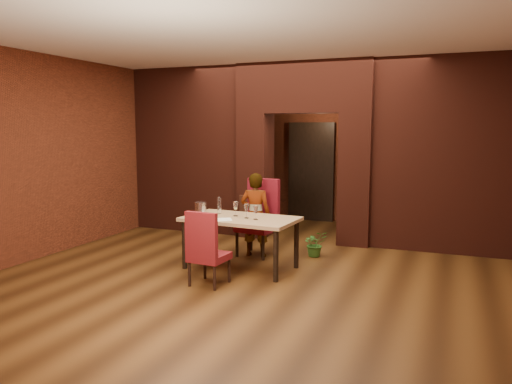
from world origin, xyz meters
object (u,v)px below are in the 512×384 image
(wine_glass_b, at_px, (246,211))
(person_seated, at_px, (255,215))
(wine_bucket, at_px, (201,209))
(dining_table, at_px, (241,243))
(chair_far, at_px, (257,218))
(wine_glass_c, at_px, (256,213))
(wine_glass_a, at_px, (236,209))
(chair_near, at_px, (209,247))
(potted_plant, at_px, (315,244))
(water_bottle, at_px, (219,205))

(wine_glass_b, bearing_deg, person_seated, 102.31)
(wine_bucket, bearing_deg, dining_table, 12.64)
(chair_far, xyz_separation_m, wine_glass_c, (0.33, -0.87, 0.24))
(dining_table, height_order, wine_glass_a, wine_glass_a)
(chair_near, xyz_separation_m, wine_glass_a, (-0.03, 0.92, 0.37))
(wine_glass_c, distance_m, wine_bucket, 0.85)
(wine_glass_c, bearing_deg, chair_far, 110.85)
(chair_near, bearing_deg, dining_table, -90.92)
(dining_table, relative_size, chair_far, 1.32)
(wine_glass_a, bearing_deg, person_seated, 85.73)
(wine_glass_b, bearing_deg, dining_table, 163.80)
(dining_table, relative_size, wine_glass_c, 8.25)
(wine_glass_b, bearing_deg, chair_near, -102.66)
(person_seated, relative_size, wine_glass_c, 6.85)
(wine_bucket, bearing_deg, wine_glass_a, 23.00)
(chair_near, bearing_deg, wine_glass_a, -83.80)
(chair_far, relative_size, person_seated, 0.91)
(dining_table, height_order, wine_glass_c, wine_glass_c)
(person_seated, bearing_deg, wine_glass_a, 78.51)
(wine_glass_b, distance_m, wine_bucket, 0.70)
(dining_table, height_order, chair_near, chair_near)
(person_seated, distance_m, wine_glass_a, 0.69)
(wine_glass_a, height_order, potted_plant, wine_glass_a)
(wine_glass_c, bearing_deg, wine_glass_a, 158.31)
(wine_glass_c, distance_m, water_bottle, 0.72)
(wine_glass_a, relative_size, water_bottle, 0.81)
(chair_far, height_order, wine_glass_c, chair_far)
(person_seated, distance_m, water_bottle, 0.71)
(person_seated, height_order, wine_glass_b, person_seated)
(chair_far, xyz_separation_m, potted_plant, (0.89, 0.27, -0.40))
(chair_far, relative_size, potted_plant, 2.95)
(wine_bucket, bearing_deg, chair_near, -54.81)
(wine_bucket, relative_size, water_bottle, 0.79)
(chair_far, relative_size, water_bottle, 4.66)
(person_seated, xyz_separation_m, wine_bucket, (-0.52, -0.86, 0.19))
(chair_far, xyz_separation_m, wine_bucket, (-0.52, -0.92, 0.25))
(dining_table, bearing_deg, chair_far, 98.41)
(dining_table, bearing_deg, wine_bucket, -163.24)
(person_seated, height_order, wine_glass_a, person_seated)
(chair_near, xyz_separation_m, wine_glass_c, (0.35, 0.77, 0.36))
(chair_far, bearing_deg, wine_glass_b, -72.18)
(dining_table, relative_size, wine_bucket, 7.79)
(dining_table, bearing_deg, water_bottle, 164.00)
(chair_far, height_order, wine_bucket, chair_far)
(person_seated, bearing_deg, wine_glass_c, 104.97)
(wine_glass_b, bearing_deg, chair_far, 101.49)
(potted_plant, bearing_deg, water_bottle, -143.83)
(dining_table, xyz_separation_m, wine_glass_a, (-0.11, 0.07, 0.49))
(water_bottle, bearing_deg, dining_table, -20.11)
(wine_glass_b, height_order, wine_bucket, wine_bucket)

